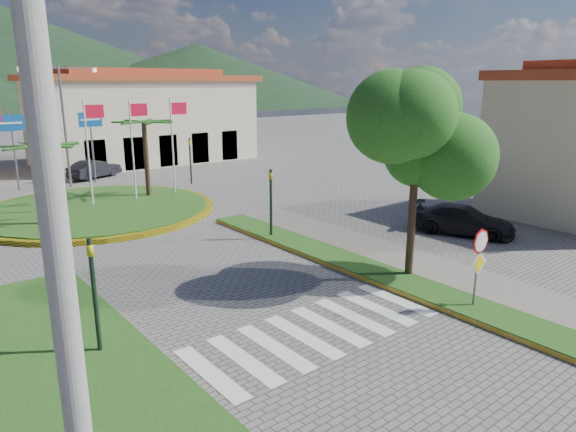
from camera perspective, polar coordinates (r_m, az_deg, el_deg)
ground at (r=12.75m, az=15.53°, el=-18.80°), size 160.00×160.00×0.00m
sidewalk_right at (r=18.23m, az=21.68°, el=-8.49°), size 4.00×28.00×0.15m
verge_right at (r=17.25m, az=19.66°, el=-9.57°), size 1.60×28.00×0.18m
median_left at (r=13.96m, az=-24.63°, el=-16.07°), size 5.00×14.00×0.18m
crosswalk at (r=15.03m, az=2.85°, el=-12.73°), size 8.00×3.00×0.01m
roundabout_island at (r=30.10m, az=-20.49°, el=0.75°), size 12.70×12.70×6.00m
stop_sign at (r=16.72m, az=20.45°, el=-4.16°), size 0.80×0.11×2.65m
deciduous_tree at (r=18.18m, az=14.15°, el=8.72°), size 3.60×3.60×6.80m
utility_pole at (r=6.57m, az=-23.75°, el=-8.23°), size 0.32×0.32×9.00m
traffic_light_left at (r=13.90m, az=-20.77°, el=-7.32°), size 0.15×0.18×3.20m
traffic_light_right at (r=22.95m, az=-1.92°, el=2.12°), size 0.15×0.18×3.20m
traffic_light_far at (r=36.48m, az=-10.81°, el=6.55°), size 0.18×0.15×3.20m
direction_sign_west at (r=37.71m, az=-28.30°, el=7.77°), size 1.60×0.14×5.20m
direction_sign_east at (r=38.93m, az=-21.03°, el=8.70°), size 1.60×0.14×5.20m
street_lamp_centre at (r=37.36m, az=-23.63°, el=9.73°), size 4.80×0.16×8.00m
building_right at (r=47.93m, az=-15.70°, el=10.51°), size 19.08×9.54×8.05m
hill_far_east at (r=161.54m, az=-9.84°, el=15.18°), size 120.00×120.00×18.00m
car_dark_b at (r=40.85m, az=-20.69°, el=4.92°), size 4.33×3.01×1.35m
car_side_right at (r=25.37m, az=18.88°, el=-0.41°), size 3.55×4.99×1.34m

